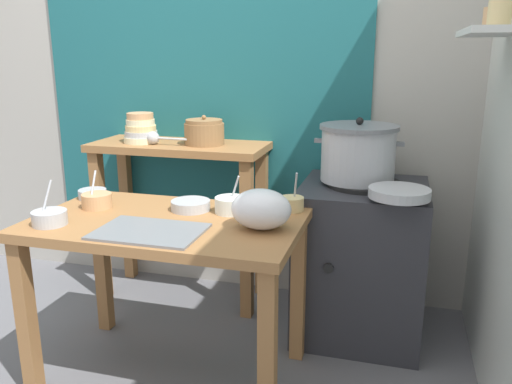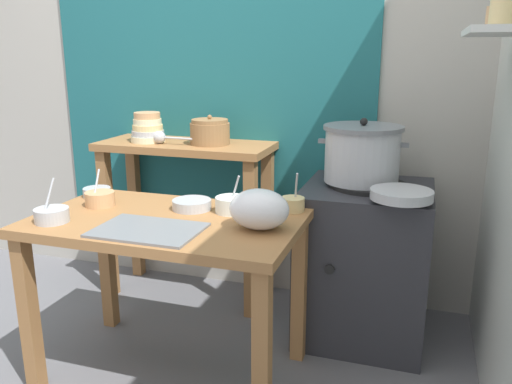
% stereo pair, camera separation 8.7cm
% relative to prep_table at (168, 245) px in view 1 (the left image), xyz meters
% --- Properties ---
extents(ground_plane, '(9.00, 9.00, 0.00)m').
position_rel_prep_table_xyz_m(ground_plane, '(-0.06, -0.09, -0.61)').
color(ground_plane, slate).
extents(wall_back, '(4.40, 0.12, 2.60)m').
position_rel_prep_table_xyz_m(wall_back, '(0.03, 1.01, 0.69)').
color(wall_back, '#B2ADA3').
rests_on(wall_back, ground).
extents(prep_table, '(1.10, 0.66, 0.72)m').
position_rel_prep_table_xyz_m(prep_table, '(0.00, 0.00, 0.00)').
color(prep_table, '#9E6B3D').
rests_on(prep_table, ground).
extents(back_shelf_table, '(0.96, 0.40, 0.90)m').
position_rel_prep_table_xyz_m(back_shelf_table, '(-0.26, 0.74, 0.07)').
color(back_shelf_table, '#9E6B3D').
rests_on(back_shelf_table, ground).
extents(stove_block, '(0.60, 0.61, 0.78)m').
position_rel_prep_table_xyz_m(stove_block, '(0.75, 0.61, -0.23)').
color(stove_block, '#2D2D33').
rests_on(stove_block, ground).
extents(steamer_pot, '(0.42, 0.37, 0.30)m').
position_rel_prep_table_xyz_m(steamer_pot, '(0.71, 0.63, 0.31)').
color(steamer_pot, '#B7BABF').
rests_on(steamer_pot, stove_block).
extents(clay_pot, '(0.21, 0.21, 0.16)m').
position_rel_prep_table_xyz_m(clay_pot, '(-0.11, 0.74, 0.36)').
color(clay_pot, olive).
rests_on(clay_pot, back_shelf_table).
extents(bowl_stack_enamel, '(0.19, 0.19, 0.16)m').
position_rel_prep_table_xyz_m(bowl_stack_enamel, '(-0.47, 0.71, 0.36)').
color(bowl_stack_enamel, beige).
rests_on(bowl_stack_enamel, back_shelf_table).
extents(ladle, '(0.28, 0.07, 0.07)m').
position_rel_prep_table_xyz_m(ladle, '(-0.37, 0.67, 0.33)').
color(ladle, '#B7BABF').
rests_on(ladle, back_shelf_table).
extents(serving_tray, '(0.40, 0.28, 0.01)m').
position_rel_prep_table_xyz_m(serving_tray, '(0.01, -0.17, 0.12)').
color(serving_tray, slate).
rests_on(serving_tray, prep_table).
extents(plastic_bag, '(0.23, 0.19, 0.16)m').
position_rel_prep_table_xyz_m(plastic_bag, '(0.40, -0.01, 0.19)').
color(plastic_bag, white).
rests_on(plastic_bag, prep_table).
extents(wide_pan, '(0.26, 0.26, 0.04)m').
position_rel_prep_table_xyz_m(wide_pan, '(0.91, 0.37, 0.19)').
color(wide_pan, '#B7BABF').
rests_on(wide_pan, stove_block).
extents(prep_bowl_0, '(0.13, 0.13, 0.16)m').
position_rel_prep_table_xyz_m(prep_bowl_0, '(-0.36, 0.07, 0.15)').
color(prep_bowl_0, tan).
rests_on(prep_bowl_0, prep_table).
extents(prep_bowl_1, '(0.14, 0.14, 0.17)m').
position_rel_prep_table_xyz_m(prep_bowl_1, '(-0.41, -0.19, 0.14)').
color(prep_bowl_1, '#B7BABF').
rests_on(prep_bowl_1, prep_table).
extents(prep_bowl_2, '(0.14, 0.14, 0.16)m').
position_rel_prep_table_xyz_m(prep_bowl_2, '(0.23, 0.16, 0.15)').
color(prep_bowl_2, silver).
rests_on(prep_bowl_2, prep_table).
extents(prep_bowl_3, '(0.13, 0.13, 0.04)m').
position_rel_prep_table_xyz_m(prep_bowl_3, '(-0.46, 0.19, 0.13)').
color(prep_bowl_3, '#B7BABF').
rests_on(prep_bowl_3, prep_table).
extents(prep_bowl_4, '(0.17, 0.17, 0.04)m').
position_rel_prep_table_xyz_m(prep_bowl_4, '(0.05, 0.15, 0.13)').
color(prep_bowl_4, '#B7BABF').
rests_on(prep_bowl_4, prep_table).
extents(prep_bowl_5, '(0.10, 0.10, 0.17)m').
position_rel_prep_table_xyz_m(prep_bowl_5, '(0.47, 0.26, 0.14)').
color(prep_bowl_5, '#E5C684').
rests_on(prep_bowl_5, prep_table).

